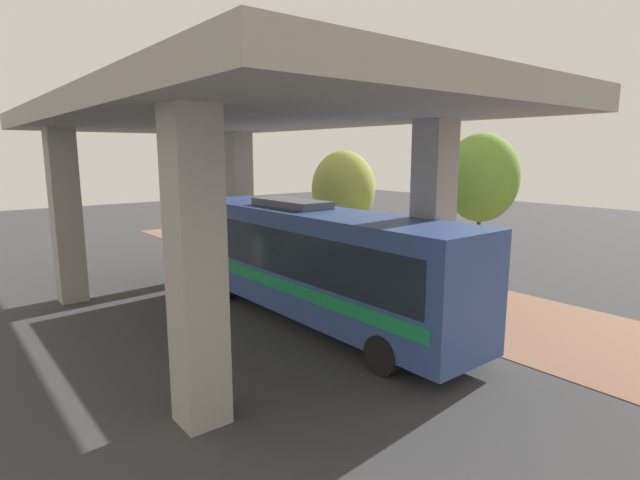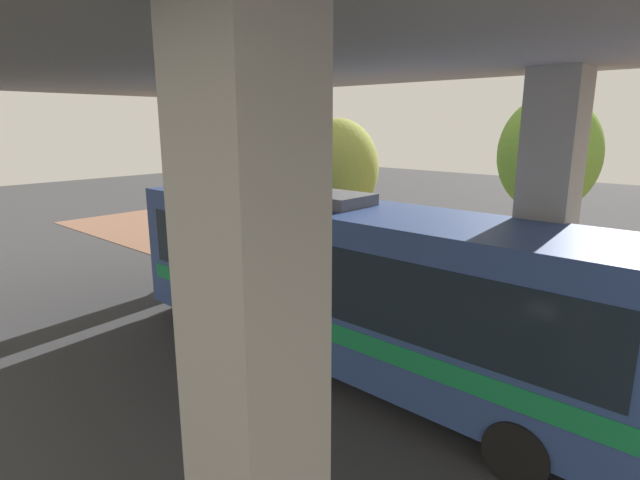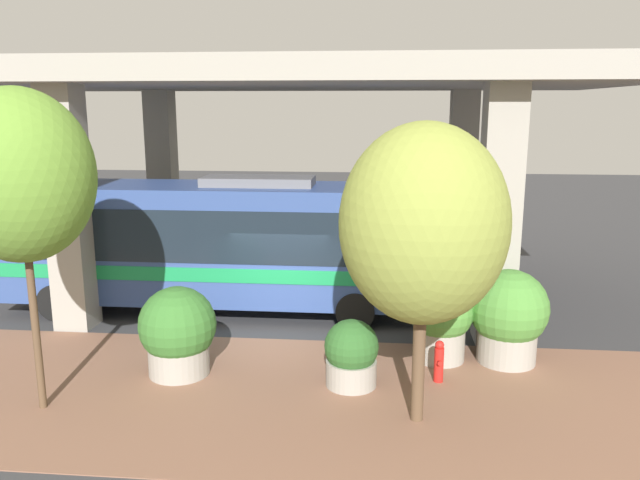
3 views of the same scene
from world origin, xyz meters
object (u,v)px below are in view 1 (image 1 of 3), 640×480
(fire_hydrant, at_px, (308,260))
(street_tree_far, at_px, (481,178))
(planter_front, at_px, (339,261))
(planter_extra, at_px, (284,251))
(street_tree_near, at_px, (343,189))
(bus, at_px, (313,258))
(planter_back, at_px, (399,271))
(planter_middle, at_px, (266,244))

(fire_hydrant, height_order, street_tree_far, street_tree_far)
(fire_hydrant, relative_size, planter_front, 0.65)
(planter_extra, xyz_separation_m, street_tree_near, (-2.86, 0.67, 2.65))
(street_tree_far, bearing_deg, planter_front, -75.25)
(fire_hydrant, bearing_deg, bus, 54.25)
(bus, xyz_separation_m, planter_front, (-4.43, -3.89, -1.37))
(bus, height_order, fire_hydrant, bus)
(bus, relative_size, street_tree_far, 1.98)
(street_tree_near, bearing_deg, planter_extra, -13.24)
(fire_hydrant, height_order, planter_back, planter_back)
(planter_extra, xyz_separation_m, street_tree_far, (-3.05, 7.74, 3.43))
(planter_middle, relative_size, street_tree_far, 0.36)
(planter_extra, bearing_deg, planter_back, 102.98)
(street_tree_near, bearing_deg, planter_front, 43.27)
(bus, height_order, street_tree_near, street_tree_near)
(planter_back, relative_size, street_tree_far, 0.32)
(planter_front, xyz_separation_m, planter_extra, (1.52, -1.93, 0.32))
(bus, bearing_deg, planter_extra, -116.52)
(planter_middle, bearing_deg, planter_extra, 90.86)
(planter_front, distance_m, planter_extra, 2.48)
(planter_extra, bearing_deg, fire_hydrant, 173.64)
(planter_back, height_order, planter_extra, planter_back)
(planter_front, relative_size, street_tree_far, 0.24)
(planter_front, xyz_separation_m, street_tree_near, (-1.34, -1.26, 2.97))
(fire_hydrant, bearing_deg, planter_extra, -6.36)
(planter_middle, relative_size, planter_back, 1.10)
(bus, height_order, planter_extra, bus)
(bus, distance_m, planter_front, 6.06)
(planter_front, bearing_deg, fire_hydrant, -79.50)
(bus, distance_m, street_tree_far, 6.69)
(fire_hydrant, distance_m, planter_back, 5.52)
(bus, xyz_separation_m, fire_hydrant, (-4.10, -5.69, -1.59))
(planter_front, distance_m, planter_middle, 3.77)
(fire_hydrant, height_order, planter_middle, planter_middle)
(fire_hydrant, xyz_separation_m, planter_back, (-0.11, 5.49, 0.49))
(planter_extra, distance_m, street_tree_far, 8.99)
(fire_hydrant, bearing_deg, planter_back, 91.11)
(bus, relative_size, planter_back, 6.13)
(planter_front, bearing_deg, bus, 41.30)
(bus, xyz_separation_m, street_tree_far, (-5.96, 1.91, 2.37))
(planter_back, distance_m, street_tree_far, 4.43)
(planter_back, bearing_deg, street_tree_far, 129.77)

